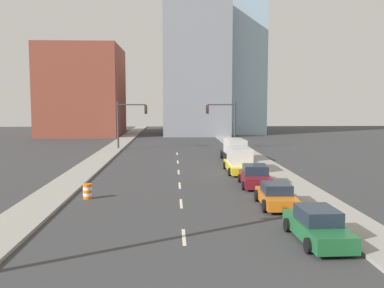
% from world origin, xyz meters
% --- Properties ---
extents(sidewalk_left, '(2.61, 98.59, 0.18)m').
position_xyz_m(sidewalk_left, '(-8.27, 49.30, 0.09)').
color(sidewalk_left, gray).
rests_on(sidewalk_left, ground).
extents(sidewalk_right, '(2.61, 98.59, 0.18)m').
position_xyz_m(sidewalk_right, '(8.27, 49.30, 0.09)').
color(sidewalk_right, gray).
rests_on(sidewalk_right, ground).
extents(lane_stripe_at_9m, '(0.16, 2.40, 0.01)m').
position_xyz_m(lane_stripe_at_9m, '(0.00, 9.45, 0.00)').
color(lane_stripe_at_9m, beige).
rests_on(lane_stripe_at_9m, ground).
extents(lane_stripe_at_16m, '(0.16, 2.40, 0.01)m').
position_xyz_m(lane_stripe_at_16m, '(0.00, 15.86, 0.00)').
color(lane_stripe_at_16m, beige).
rests_on(lane_stripe_at_16m, ground).
extents(lane_stripe_at_21m, '(0.16, 2.40, 0.01)m').
position_xyz_m(lane_stripe_at_21m, '(0.00, 21.46, 0.00)').
color(lane_stripe_at_21m, beige).
rests_on(lane_stripe_at_21m, ground).
extents(lane_stripe_at_28m, '(0.16, 2.40, 0.01)m').
position_xyz_m(lane_stripe_at_28m, '(0.00, 27.55, 0.00)').
color(lane_stripe_at_28m, beige).
rests_on(lane_stripe_at_28m, ground).
extents(lane_stripe_at_34m, '(0.16, 2.40, 0.01)m').
position_xyz_m(lane_stripe_at_34m, '(0.00, 34.03, 0.00)').
color(lane_stripe_at_34m, beige).
rests_on(lane_stripe_at_34m, ground).
extents(lane_stripe_at_41m, '(0.16, 2.40, 0.01)m').
position_xyz_m(lane_stripe_at_41m, '(0.00, 41.00, 0.00)').
color(lane_stripe_at_41m, beige).
rests_on(lane_stripe_at_41m, ground).
extents(building_brick_left, '(14.00, 16.00, 16.25)m').
position_xyz_m(building_brick_left, '(-17.08, 71.05, 8.13)').
color(building_brick_left, brown).
rests_on(building_brick_left, ground).
extents(building_office_center, '(12.00, 20.00, 23.88)m').
position_xyz_m(building_office_center, '(3.81, 75.05, 11.94)').
color(building_office_center, gray).
rests_on(building_office_center, ground).
extents(building_glass_right, '(13.00, 20.00, 31.36)m').
position_xyz_m(building_glass_right, '(10.40, 79.05, 15.68)').
color(building_glass_right, '#99B7CC').
rests_on(building_glass_right, ground).
extents(traffic_signal_left, '(3.90, 0.35, 6.18)m').
position_xyz_m(traffic_signal_left, '(-6.49, 46.09, 3.97)').
color(traffic_signal_left, '#38383D').
rests_on(traffic_signal_left, ground).
extents(traffic_signal_right, '(3.90, 0.35, 6.18)m').
position_xyz_m(traffic_signal_right, '(6.52, 46.09, 3.97)').
color(traffic_signal_right, '#38383D').
rests_on(traffic_signal_right, ground).
extents(traffic_barrel, '(0.56, 0.56, 0.95)m').
position_xyz_m(traffic_barrel, '(-5.86, 17.42, 0.47)').
color(traffic_barrel, orange).
rests_on(traffic_barrel, ground).
extents(sedan_green, '(2.11, 4.74, 1.48)m').
position_xyz_m(sedan_green, '(5.80, 8.61, 0.67)').
color(sedan_green, '#1E6033').
rests_on(sedan_green, ground).
extents(sedan_orange, '(2.16, 4.34, 1.37)m').
position_xyz_m(sedan_orange, '(5.52, 14.90, 0.64)').
color(sedan_orange, orange).
rests_on(sedan_orange, ground).
extents(sedan_maroon, '(2.38, 4.74, 1.53)m').
position_xyz_m(sedan_maroon, '(5.47, 21.10, 0.69)').
color(sedan_maroon, maroon).
rests_on(sedan_maroon, ground).
extents(box_truck_yellow, '(2.33, 6.04, 2.19)m').
position_xyz_m(box_truck_yellow, '(5.25, 27.18, 1.03)').
color(box_truck_yellow, gold).
rests_on(box_truck_yellow, ground).
extents(box_truck_black, '(2.51, 6.32, 2.29)m').
position_xyz_m(box_truck_black, '(5.92, 34.50, 1.07)').
color(box_truck_black, black).
rests_on(box_truck_black, ground).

